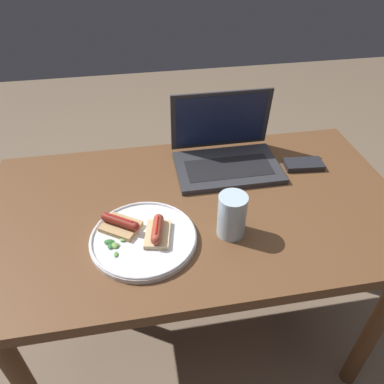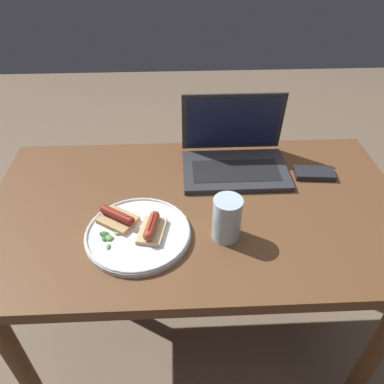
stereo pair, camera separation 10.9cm
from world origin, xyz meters
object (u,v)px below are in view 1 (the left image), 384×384
(laptop, at_px, (226,154))
(plate, at_px, (144,238))
(external_drive, at_px, (303,164))
(drinking_glass, at_px, (232,215))

(laptop, bearing_deg, plate, -133.76)
(plate, height_order, external_drive, plate)
(plate, height_order, drinking_glass, drinking_glass)
(drinking_glass, xyz_separation_m, external_drive, (0.33, 0.26, -0.05))
(laptop, relative_size, external_drive, 2.59)
(laptop, xyz_separation_m, external_drive, (0.26, -0.06, -0.03))
(plate, bearing_deg, drinking_glass, -1.94)
(external_drive, bearing_deg, drinking_glass, -135.86)
(drinking_glass, height_order, external_drive, drinking_glass)
(laptop, height_order, drinking_glass, laptop)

